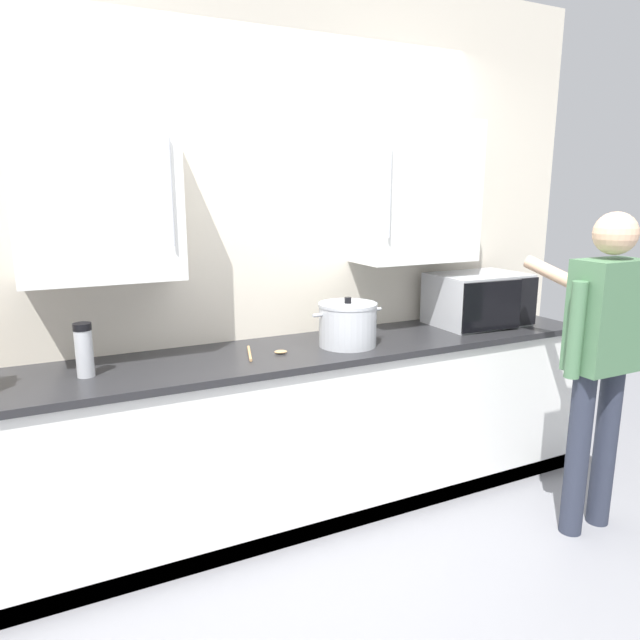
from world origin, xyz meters
TOP-DOWN VIEW (x-y plane):
  - ground_plane at (0.00, 0.00)m, footprint 9.83×9.83m
  - back_wall_tiled at (0.00, 1.23)m, footprint 4.12×0.44m
  - counter_unit at (0.00, 0.93)m, footprint 3.54×0.61m
  - microwave_oven at (1.23, 0.97)m, footprint 0.55×0.43m
  - stock_pot at (0.31, 0.88)m, footprint 0.40×0.31m
  - thermos_flask at (-0.96, 0.93)m, footprint 0.08×0.08m
  - wooden_spoon at (-0.14, 0.91)m, footprint 0.23×0.24m
  - person_figure at (1.30, 0.15)m, footprint 0.44×0.63m

SIDE VIEW (x-z plane):
  - ground_plane at x=0.00m, z-range 0.00..0.00m
  - counter_unit at x=0.00m, z-range 0.00..0.91m
  - wooden_spoon at x=-0.14m, z-range 0.91..0.93m
  - person_figure at x=1.30m, z-range 0.16..1.76m
  - stock_pot at x=0.31m, z-range 0.90..1.15m
  - thermos_flask at x=-0.96m, z-range 0.91..1.15m
  - microwave_oven at x=1.23m, z-range 0.91..1.22m
  - back_wall_tiled at x=0.00m, z-range 0.06..2.89m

